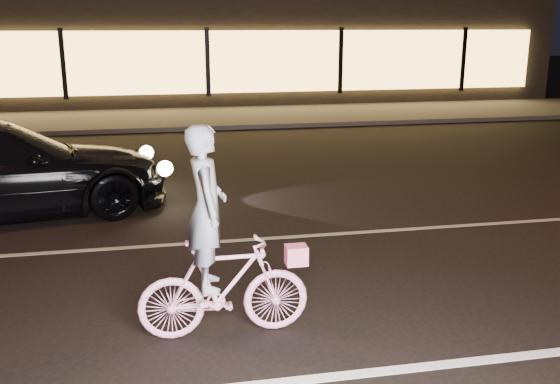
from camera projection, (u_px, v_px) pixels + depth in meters
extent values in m
plane|color=black|center=(327.00, 298.00, 6.68)|extent=(90.00, 90.00, 0.00)
cube|color=silver|center=(374.00, 372.00, 5.25)|extent=(60.00, 0.12, 0.01)
cube|color=gray|center=(289.00, 237.00, 8.57)|extent=(60.00, 0.10, 0.01)
cube|color=#383533|center=(214.00, 117.00, 18.97)|extent=(30.00, 4.00, 0.12)
cube|color=black|center=(198.00, 45.00, 24.14)|extent=(25.00, 8.00, 4.00)
cube|color=#FFC359|center=(207.00, 62.00, 20.36)|extent=(23.00, 0.15, 2.00)
cube|color=black|center=(63.00, 64.00, 19.44)|extent=(0.15, 0.08, 2.20)
cube|color=black|center=(208.00, 62.00, 20.28)|extent=(0.15, 0.08, 2.20)
cube|color=black|center=(341.00, 61.00, 21.12)|extent=(0.15, 0.08, 2.20)
cube|color=black|center=(463.00, 59.00, 21.96)|extent=(0.15, 0.08, 2.20)
imported|color=#FF429F|center=(224.00, 287.00, 5.78)|extent=(1.60, 0.45, 0.96)
imported|color=white|center=(207.00, 208.00, 5.55)|extent=(0.36, 0.55, 1.51)
cube|color=#F23F73|center=(296.00, 255.00, 5.83)|extent=(0.20, 0.16, 0.18)
sphere|color=#FFF2BF|center=(146.00, 153.00, 10.84)|extent=(0.24, 0.24, 0.24)
sphere|color=#FFF2BF|center=(165.00, 168.00, 9.67)|extent=(0.24, 0.24, 0.24)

